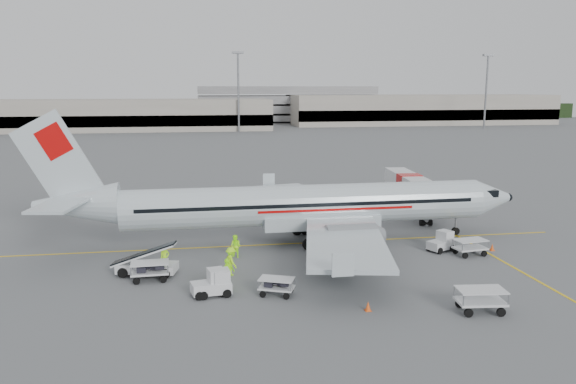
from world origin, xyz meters
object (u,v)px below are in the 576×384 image
Objects in this scene: aircraft at (307,178)px; tug_fore at (441,241)px; belt_loader at (147,254)px; jet_bridge at (409,194)px; tug_aft at (209,283)px; tug_mid at (214,283)px.

aircraft reaches higher than tug_fore.
belt_loader is 2.61× the size of tug_fore.
aircraft is 11.28m from tug_fore.
jet_bridge reaches higher than tug_aft.
tug_fore is at bearing 8.35° from tug_aft.
belt_loader reaches higher than tug_fore.
tug_aft is at bearing 176.34° from tug_fore.
jet_bridge is 7.17× the size of tug_aft.
tug_fore is at bearing -96.55° from jet_bridge.
aircraft is 18.54× the size of tug_aft.
jet_bridge is 27.82m from tug_mid.
tug_aft is at bearing -127.47° from aircraft.
tug_fore is at bearing -24.18° from aircraft.
tug_fore is (-2.53, -13.01, -1.16)m from jet_bridge.
belt_loader reaches higher than tug_aft.
tug_aft is at bearing 162.67° from tug_mid.
jet_bridge is 7.23× the size of tug_mid.
tug_aft is at bearing -36.29° from belt_loader.
aircraft reaches higher than tug_aft.
belt_loader is at bearing 161.27° from tug_fore.
jet_bridge is (12.02, 8.84, -3.29)m from aircraft.
jet_bridge is 13.30m from tug_fore.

